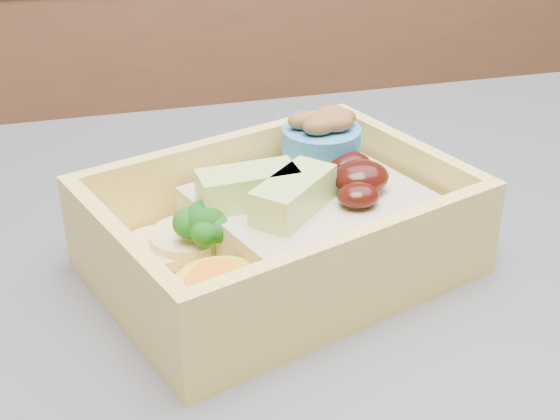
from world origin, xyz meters
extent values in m
cube|color=brown|center=(0.00, 1.20, 0.45)|extent=(3.20, 0.60, 0.90)
cube|color=#F5D465|center=(-0.16, 0.04, 0.92)|extent=(0.24, 0.21, 0.01)
cube|color=#F5D465|center=(-0.18, 0.11, 0.95)|extent=(0.20, 0.08, 0.05)
cube|color=#F5D465|center=(-0.13, -0.02, 0.95)|extent=(0.20, 0.08, 0.05)
cube|color=#F5D465|center=(-0.06, 0.07, 0.95)|extent=(0.05, 0.13, 0.05)
cube|color=#F5D465|center=(-0.25, 0.01, 0.95)|extent=(0.05, 0.13, 0.05)
cube|color=#9B8F6D|center=(-0.13, 0.05, 0.95)|extent=(0.16, 0.15, 0.03)
ellipsoid|color=black|center=(-0.10, 0.05, 0.97)|extent=(0.04, 0.04, 0.02)
ellipsoid|color=black|center=(-0.10, 0.07, 0.97)|extent=(0.03, 0.03, 0.02)
ellipsoid|color=black|center=(-0.11, 0.03, 0.97)|extent=(0.03, 0.03, 0.01)
cube|color=#BEE477|center=(-0.15, 0.04, 0.97)|extent=(0.06, 0.06, 0.02)
cube|color=#BEE477|center=(-0.17, 0.05, 0.97)|extent=(0.06, 0.03, 0.02)
cylinder|color=#63944F|center=(-0.20, 0.04, 0.94)|extent=(0.01, 0.01, 0.02)
sphere|color=#196316|center=(-0.20, 0.04, 0.96)|extent=(0.02, 0.02, 0.02)
sphere|color=#196316|center=(-0.19, 0.05, 0.96)|extent=(0.02, 0.02, 0.02)
sphere|color=#196316|center=(-0.21, 0.05, 0.96)|extent=(0.02, 0.02, 0.02)
sphere|color=#196316|center=(-0.19, 0.04, 0.96)|extent=(0.02, 0.02, 0.02)
sphere|color=#196316|center=(-0.20, 0.04, 0.96)|extent=(0.02, 0.02, 0.02)
sphere|color=#196316|center=(-0.20, 0.05, 0.96)|extent=(0.02, 0.02, 0.02)
cylinder|color=gold|center=(-0.20, -0.01, 0.94)|extent=(0.05, 0.05, 0.02)
cylinder|color=orange|center=(-0.20, -0.01, 0.95)|extent=(0.03, 0.03, 0.00)
cylinder|color=orange|center=(-0.21, -0.02, 0.96)|extent=(0.03, 0.03, 0.00)
cylinder|color=#DDB97F|center=(-0.22, 0.06, 0.93)|extent=(0.05, 0.05, 0.01)
cylinder|color=#DDB97F|center=(-0.21, 0.06, 0.94)|extent=(0.05, 0.05, 0.01)
ellipsoid|color=white|center=(-0.19, 0.08, 0.94)|extent=(0.02, 0.02, 0.02)
ellipsoid|color=white|center=(-0.23, 0.01, 0.94)|extent=(0.02, 0.02, 0.02)
cylinder|color=#3780BE|center=(-0.11, 0.10, 0.97)|extent=(0.05, 0.05, 0.02)
ellipsoid|color=brown|center=(-0.11, 0.10, 0.99)|extent=(0.03, 0.02, 0.01)
ellipsoid|color=brown|center=(-0.11, 0.10, 0.99)|extent=(0.03, 0.02, 0.01)
ellipsoid|color=brown|center=(-0.12, 0.10, 0.99)|extent=(0.03, 0.02, 0.01)
ellipsoid|color=brown|center=(-0.11, 0.09, 0.99)|extent=(0.03, 0.02, 0.01)
ellipsoid|color=brown|center=(-0.12, 0.09, 0.99)|extent=(0.03, 0.02, 0.01)
ellipsoid|color=brown|center=(-0.10, 0.10, 0.99)|extent=(0.03, 0.02, 0.01)
camera|label=1|loc=(-0.26, -0.34, 1.17)|focal=50.00mm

